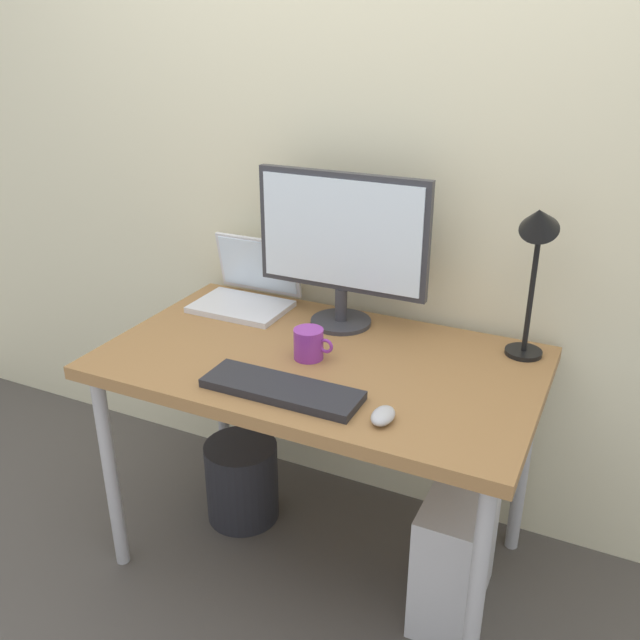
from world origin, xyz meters
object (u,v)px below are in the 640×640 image
object	(u,v)px
wastebasket	(242,480)
monitor	(342,241)
laptop	(248,289)
keyboard	(280,389)
desk	(320,376)
desk_lamp	(536,245)
computer_tower	(455,552)
mouse	(383,416)
coffee_mug	(309,344)

from	to	relation	value
wastebasket	monitor	bearing A→B (deg)	32.00
laptop	keyboard	distance (m)	0.64
desk	keyboard	bearing A→B (deg)	-90.93
laptop	desk	bearing A→B (deg)	-33.02
desk_lamp	computer_tower	xyz separation A→B (m)	(-0.08, -0.27, -0.89)
laptop	mouse	xyz separation A→B (m)	(0.70, -0.52, -0.04)
keyboard	wastebasket	xyz separation A→B (m)	(-0.34, 0.30, -0.61)
monitor	wastebasket	size ratio (longest dim) A/B	1.90
desk_lamp	keyboard	distance (m)	0.81
laptop	keyboard	size ratio (longest dim) A/B	0.73
desk	laptop	bearing A→B (deg)	146.98
keyboard	desk	bearing A→B (deg)	89.07
monitor	coffee_mug	world-z (taller)	monitor
laptop	computer_tower	bearing A→B (deg)	-18.45
monitor	desk_lamp	bearing A→B (deg)	0.10
keyboard	mouse	distance (m)	0.30
keyboard	coffee_mug	world-z (taller)	coffee_mug
desk	laptop	distance (m)	0.50
desk_lamp	keyboard	size ratio (longest dim) A/B	1.11
monitor	mouse	world-z (taller)	monitor
mouse	wastebasket	world-z (taller)	mouse
desk	computer_tower	xyz separation A→B (m)	(0.46, -0.03, -0.48)
desk_lamp	monitor	bearing A→B (deg)	-179.90
keyboard	mouse	size ratio (longest dim) A/B	4.89
desk	coffee_mug	xyz separation A→B (m)	(-0.03, -0.02, 0.11)
laptop	computer_tower	distance (m)	1.09
mouse	wastebasket	size ratio (longest dim) A/B	0.30
monitor	computer_tower	xyz separation A→B (m)	(0.51, -0.27, -0.83)
monitor	mouse	bearing A→B (deg)	-55.98
computer_tower	desk_lamp	bearing A→B (deg)	73.76
mouse	laptop	bearing A→B (deg)	143.52
coffee_mug	wastebasket	bearing A→B (deg)	165.56
keyboard	computer_tower	world-z (taller)	keyboard
monitor	computer_tower	bearing A→B (deg)	-28.37
monitor	laptop	world-z (taller)	monitor
desk	monitor	xyz separation A→B (m)	(-0.04, 0.25, 0.35)
mouse	coffee_mug	distance (m)	0.40
desk_lamp	computer_tower	world-z (taller)	desk_lamp
coffee_mug	computer_tower	size ratio (longest dim) A/B	0.29
monitor	computer_tower	size ratio (longest dim) A/B	1.35
laptop	keyboard	bearing A→B (deg)	-51.41
monitor	wastebasket	xyz separation A→B (m)	(-0.30, -0.19, -0.89)
desk_lamp	keyboard	bearing A→B (deg)	-138.40
desk	computer_tower	distance (m)	0.67
computer_tower	mouse	bearing A→B (deg)	-126.37
desk	laptop	xyz separation A→B (m)	(-0.40, 0.26, 0.12)
desk_lamp	mouse	bearing A→B (deg)	-116.26
monitor	wastebasket	world-z (taller)	monitor
monitor	desk_lamp	size ratio (longest dim) A/B	1.16
coffee_mug	computer_tower	xyz separation A→B (m)	(0.49, -0.01, -0.59)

